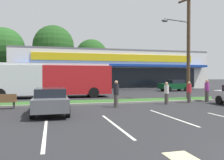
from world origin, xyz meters
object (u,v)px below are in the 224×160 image
at_px(bus_stop_bench, 3,101).
at_px(car_5, 67,87).
at_px(pedestrian_by_pole, 207,91).
at_px(car_4, 50,101).
at_px(pedestrian_mid, 189,92).
at_px(city_bus, 49,79).
at_px(pedestrian_far, 116,94).
at_px(car_0, 175,85).
at_px(pedestrian_near_bench, 166,93).
at_px(car_3, 8,87).
at_px(utility_pole, 187,42).

bearing_deg(bus_stop_bench, car_5, -110.44).
xyz_separation_m(bus_stop_bench, car_5, (4.79, 12.87, 0.27)).
height_order(car_5, pedestrian_by_pole, pedestrian_by_pole).
height_order(car_4, pedestrian_mid, pedestrian_mid).
bearing_deg(city_bus, pedestrian_far, 118.27).
height_order(car_0, pedestrian_near_bench, pedestrian_near_bench).
bearing_deg(pedestrian_near_bench, pedestrian_mid, -169.93).
bearing_deg(pedestrian_near_bench, pedestrian_far, 7.07).
relative_size(car_3, pedestrian_mid, 2.70).
bearing_deg(city_bus, car_0, -160.57).
distance_m(utility_pole, pedestrian_near_bench, 5.67).
xyz_separation_m(city_bus, pedestrian_mid, (10.52, -7.04, -0.94)).
relative_size(utility_pole, car_4, 2.15).
height_order(car_3, pedestrian_by_pole, pedestrian_by_pole).
xyz_separation_m(utility_pole, city_bus, (-11.47, 5.26, -3.22)).
bearing_deg(bus_stop_bench, pedestrian_mid, -179.47).
distance_m(utility_pole, bus_stop_bench, 15.00).
xyz_separation_m(bus_stop_bench, car_3, (-1.83, 12.75, 0.32)).
distance_m(city_bus, pedestrian_mid, 12.70).
relative_size(car_5, pedestrian_mid, 2.81).
distance_m(car_4, car_5, 15.65).
relative_size(city_bus, car_3, 2.65).
height_order(car_0, pedestrian_by_pole, pedestrian_by_pole).
xyz_separation_m(bus_stop_bench, pedestrian_by_pole, (15.03, 0.38, 0.39)).
height_order(utility_pole, city_bus, utility_pole).
bearing_deg(car_5, pedestrian_far, 99.27).
height_order(car_5, pedestrian_near_bench, pedestrian_near_bench).
bearing_deg(car_0, pedestrian_near_bench, 58.06).
relative_size(car_3, pedestrian_by_pole, 2.48).
bearing_deg(bus_stop_bench, pedestrian_near_bench, 178.24).
relative_size(car_3, pedestrian_near_bench, 2.72).
xyz_separation_m(utility_pole, car_4, (-11.33, -4.57, -4.25)).
bearing_deg(pedestrian_mid, car_4, -120.49).
xyz_separation_m(car_3, pedestrian_far, (8.88, -13.72, 0.07)).
xyz_separation_m(car_3, pedestrian_by_pole, (16.86, -12.37, 0.08)).
bearing_deg(car_3, car_4, 106.91).
bearing_deg(pedestrian_far, pedestrian_mid, -82.01).
height_order(pedestrian_by_pole, pedestrian_mid, pedestrian_by_pole).
xyz_separation_m(car_0, car_5, (-14.57, -0.11, -0.02)).
bearing_deg(bus_stop_bench, car_4, 137.00).
relative_size(car_5, pedestrian_near_bench, 2.83).
bearing_deg(pedestrian_mid, car_3, -175.50).
xyz_separation_m(pedestrian_by_pole, pedestrian_mid, (-1.79, -0.26, -0.07)).
bearing_deg(utility_pole, car_0, 64.95).
relative_size(car_0, pedestrian_near_bench, 2.54).
bearing_deg(city_bus, car_3, -50.70).
height_order(bus_stop_bench, pedestrian_far, pedestrian_far).
bearing_deg(car_3, utility_pole, 145.88).
relative_size(car_3, car_4, 1.03).
bearing_deg(car_4, pedestrian_by_pole, -75.94).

